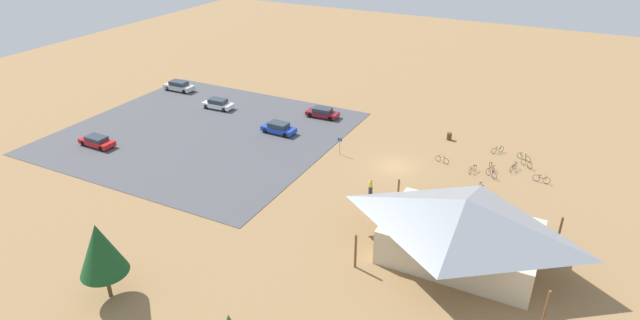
{
  "coord_description": "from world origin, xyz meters",
  "views": [
    {
      "loc": [
        -16.02,
        49.55,
        26.88
      ],
      "look_at": [
        7.0,
        4.44,
        1.2
      ],
      "focal_mm": 29.34,
      "sensor_mm": 36.0,
      "label": 1
    }
  ],
  "objects_px": {
    "bicycle_silver_back_row": "(473,169)",
    "car_blue_mid_lot": "(279,128)",
    "car_white_aisle_side": "(218,104)",
    "car_maroon_second_row": "(323,113)",
    "pine_mideast": "(100,249)",
    "bicycle_green_near_sign": "(524,157)",
    "bicycle_red_mid_cluster": "(482,188)",
    "bicycle_purple_yard_center": "(491,174)",
    "bicycle_white_front_row": "(442,160)",
    "bicycle_teal_yard_front": "(498,150)",
    "bicycle_yellow_lone_west": "(527,164)",
    "bicycle_orange_trailside": "(492,167)",
    "visitor_by_pavilion": "(371,187)",
    "bicycle_black_yard_left": "(513,167)",
    "car_red_end_stall": "(97,141)",
    "trash_bin": "(449,136)",
    "car_silver_near_entry": "(179,86)",
    "bicycle_blue_edge_south": "(541,179)",
    "lot_sign": "(340,143)",
    "bike_pavilion": "(462,226)"
  },
  "relations": [
    {
      "from": "bicycle_silver_back_row",
      "to": "car_blue_mid_lot",
      "type": "bearing_deg",
      "value": 1.48
    },
    {
      "from": "car_white_aisle_side",
      "to": "car_maroon_second_row",
      "type": "distance_m",
      "value": 15.03
    },
    {
      "from": "pine_mideast",
      "to": "bicycle_green_near_sign",
      "type": "height_order",
      "value": "pine_mideast"
    },
    {
      "from": "pine_mideast",
      "to": "bicycle_red_mid_cluster",
      "type": "distance_m",
      "value": 36.05
    },
    {
      "from": "bicycle_purple_yard_center",
      "to": "bicycle_red_mid_cluster",
      "type": "xyz_separation_m",
      "value": [
        0.26,
        3.37,
        -0.05
      ]
    },
    {
      "from": "bicycle_white_front_row",
      "to": "car_white_aisle_side",
      "type": "bearing_deg",
      "value": -3.61
    },
    {
      "from": "car_white_aisle_side",
      "to": "bicycle_teal_yard_front",
      "type": "bearing_deg",
      "value": -174.96
    },
    {
      "from": "bicycle_teal_yard_front",
      "to": "bicycle_yellow_lone_west",
      "type": "xyz_separation_m",
      "value": [
        -3.51,
        2.16,
        0.01
      ]
    },
    {
      "from": "bicycle_white_front_row",
      "to": "bicycle_orange_trailside",
      "type": "bearing_deg",
      "value": -171.87
    },
    {
      "from": "bicycle_white_front_row",
      "to": "car_blue_mid_lot",
      "type": "bearing_deg",
      "value": 3.85
    },
    {
      "from": "car_maroon_second_row",
      "to": "bicycle_silver_back_row",
      "type": "bearing_deg",
      "value": 162.93
    },
    {
      "from": "bicycle_teal_yard_front",
      "to": "bicycle_purple_yard_center",
      "type": "height_order",
      "value": "bicycle_purple_yard_center"
    },
    {
      "from": "visitor_by_pavilion",
      "to": "bicycle_black_yard_left",
      "type": "bearing_deg",
      "value": -135.07
    },
    {
      "from": "car_white_aisle_side",
      "to": "car_red_end_stall",
      "type": "distance_m",
      "value": 17.48
    },
    {
      "from": "car_blue_mid_lot",
      "to": "bicycle_orange_trailside",
      "type": "bearing_deg",
      "value": -175.26
    },
    {
      "from": "trash_bin",
      "to": "car_maroon_second_row",
      "type": "relative_size",
      "value": 0.2
    },
    {
      "from": "bicycle_yellow_lone_west",
      "to": "car_maroon_second_row",
      "type": "height_order",
      "value": "car_maroon_second_row"
    },
    {
      "from": "bicycle_purple_yard_center",
      "to": "visitor_by_pavilion",
      "type": "bearing_deg",
      "value": 42.46
    },
    {
      "from": "car_silver_near_entry",
      "to": "bicycle_white_front_row",
      "type": "bearing_deg",
      "value": 172.64
    },
    {
      "from": "bicycle_teal_yard_front",
      "to": "bicycle_blue_edge_south",
      "type": "bearing_deg",
      "value": 136.34
    },
    {
      "from": "bicycle_black_yard_left",
      "to": "bicycle_red_mid_cluster",
      "type": "bearing_deg",
      "value": 70.65
    },
    {
      "from": "trash_bin",
      "to": "pine_mideast",
      "type": "relative_size",
      "value": 0.14
    },
    {
      "from": "car_silver_near_entry",
      "to": "visitor_by_pavilion",
      "type": "bearing_deg",
      "value": 157.53
    },
    {
      "from": "pine_mideast",
      "to": "bicycle_silver_back_row",
      "type": "height_order",
      "value": "pine_mideast"
    },
    {
      "from": "bicycle_blue_edge_south",
      "to": "bicycle_yellow_lone_west",
      "type": "bearing_deg",
      "value": -57.78
    },
    {
      "from": "bicycle_blue_edge_south",
      "to": "bicycle_green_near_sign",
      "type": "xyz_separation_m",
      "value": [
        2.4,
        -4.63,
        -0.04
      ]
    },
    {
      "from": "pine_mideast",
      "to": "bicycle_purple_yard_center",
      "type": "height_order",
      "value": "pine_mideast"
    },
    {
      "from": "bicycle_yellow_lone_west",
      "to": "pine_mideast",
      "type": "bearing_deg",
      "value": 55.5
    },
    {
      "from": "bicycle_white_front_row",
      "to": "bicycle_yellow_lone_west",
      "type": "height_order",
      "value": "bicycle_yellow_lone_west"
    },
    {
      "from": "car_blue_mid_lot",
      "to": "lot_sign",
      "type": "bearing_deg",
      "value": 168.26
    },
    {
      "from": "lot_sign",
      "to": "visitor_by_pavilion",
      "type": "xyz_separation_m",
      "value": [
        -6.64,
        6.89,
        -0.5
      ]
    },
    {
      "from": "bicycle_purple_yard_center",
      "to": "visitor_by_pavilion",
      "type": "xyz_separation_m",
      "value": [
        10.1,
        9.24,
        0.51
      ]
    },
    {
      "from": "pine_mideast",
      "to": "bicycle_yellow_lone_west",
      "type": "height_order",
      "value": "pine_mideast"
    },
    {
      "from": "bicycle_yellow_lone_west",
      "to": "car_red_end_stall",
      "type": "distance_m",
      "value": 49.84
    },
    {
      "from": "car_silver_near_entry",
      "to": "bike_pavilion",
      "type": "bearing_deg",
      "value": 155.65
    },
    {
      "from": "bicycle_orange_trailside",
      "to": "car_red_end_stall",
      "type": "height_order",
      "value": "car_red_end_stall"
    },
    {
      "from": "bicycle_black_yard_left",
      "to": "car_white_aisle_side",
      "type": "height_order",
      "value": "car_white_aisle_side"
    },
    {
      "from": "bicycle_black_yard_left",
      "to": "car_maroon_second_row",
      "type": "height_order",
      "value": "car_maroon_second_row"
    },
    {
      "from": "bicycle_purple_yard_center",
      "to": "car_white_aisle_side",
      "type": "bearing_deg",
      "value": -4.57
    },
    {
      "from": "bicycle_green_near_sign",
      "to": "bicycle_purple_yard_center",
      "type": "distance_m",
      "value": 6.38
    },
    {
      "from": "bicycle_red_mid_cluster",
      "to": "car_blue_mid_lot",
      "type": "height_order",
      "value": "car_blue_mid_lot"
    },
    {
      "from": "bicycle_orange_trailside",
      "to": "bicycle_white_front_row",
      "type": "bearing_deg",
      "value": 8.13
    },
    {
      "from": "bicycle_white_front_row",
      "to": "car_white_aisle_side",
      "type": "xyz_separation_m",
      "value": [
        32.59,
        -2.06,
        0.38
      ]
    },
    {
      "from": "trash_bin",
      "to": "car_white_aisle_side",
      "type": "bearing_deg",
      "value": 7.97
    },
    {
      "from": "bike_pavilion",
      "to": "car_silver_near_entry",
      "type": "distance_m",
      "value": 53.17
    },
    {
      "from": "bike_pavilion",
      "to": "car_silver_near_entry",
      "type": "bearing_deg",
      "value": -24.35
    },
    {
      "from": "lot_sign",
      "to": "car_red_end_stall",
      "type": "bearing_deg",
      "value": 22.77
    },
    {
      "from": "bicycle_black_yard_left",
      "to": "car_blue_mid_lot",
      "type": "relative_size",
      "value": 0.38
    },
    {
      "from": "car_maroon_second_row",
      "to": "bike_pavilion",
      "type": "bearing_deg",
      "value": 136.99
    },
    {
      "from": "bike_pavilion",
      "to": "bicycle_red_mid_cluster",
      "type": "bearing_deg",
      "value": -87.52
    }
  ]
}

